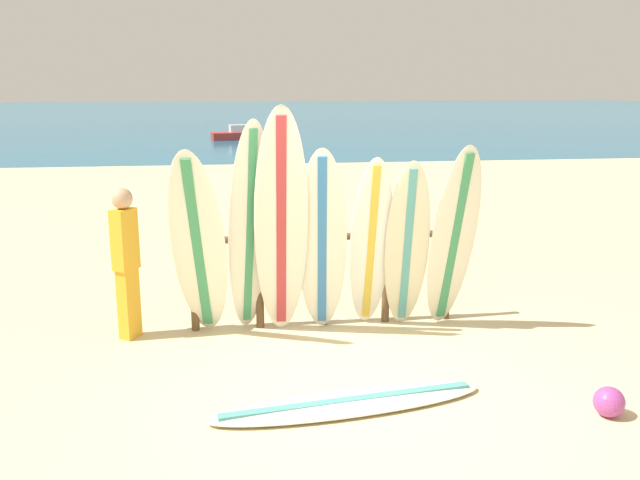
% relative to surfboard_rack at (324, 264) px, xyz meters
% --- Properties ---
extents(ground_plane, '(120.00, 120.00, 0.00)m').
position_rel_surfboard_rack_xyz_m(ground_plane, '(0.02, -2.01, -0.72)').
color(ground_plane, beige).
extents(ocean_water, '(120.00, 80.00, 0.01)m').
position_rel_surfboard_rack_xyz_m(ocean_water, '(0.02, 55.99, -0.71)').
color(ocean_water, '#196B93').
rests_on(ocean_water, ground).
extents(surfboard_rack, '(3.01, 0.09, 1.18)m').
position_rel_surfboard_rack_xyz_m(surfboard_rack, '(0.00, 0.00, 0.00)').
color(surfboard_rack, brown).
rests_on(surfboard_rack, ground).
extents(surfboard_leaning_far_left, '(0.72, 0.97, 2.12)m').
position_rel_surfboard_rack_xyz_m(surfboard_leaning_far_left, '(-1.37, -0.38, 0.34)').
color(surfboard_leaning_far_left, white).
rests_on(surfboard_leaning_far_left, ground).
extents(surfboard_leaning_left, '(0.57, 0.79, 2.39)m').
position_rel_surfboard_rack_xyz_m(surfboard_leaning_left, '(-0.83, -0.26, 0.48)').
color(surfboard_leaning_left, white).
rests_on(surfboard_leaning_left, ground).
extents(surfboard_leaning_center_left, '(0.59, 0.74, 2.53)m').
position_rel_surfboard_rack_xyz_m(surfboard_leaning_center_left, '(-0.51, -0.39, 0.55)').
color(surfboard_leaning_center_left, white).
rests_on(surfboard_leaning_center_left, ground).
extents(surfboard_leaning_center, '(0.60, 0.63, 2.09)m').
position_rel_surfboard_rack_xyz_m(surfboard_leaning_center, '(-0.06, -0.31, 0.33)').
color(surfboard_leaning_center, white).
rests_on(surfboard_leaning_center, ground).
extents(surfboard_leaning_center_right, '(0.48, 0.64, 1.99)m').
position_rel_surfboard_rack_xyz_m(surfboard_leaning_center_right, '(0.49, -0.26, 0.28)').
color(surfboard_leaning_center_right, white).
rests_on(surfboard_leaning_center_right, ground).
extents(surfboard_leaning_right, '(0.54, 0.63, 1.95)m').
position_rel_surfboard_rack_xyz_m(surfboard_leaning_right, '(0.87, -0.33, 0.26)').
color(surfboard_leaning_right, beige).
rests_on(surfboard_leaning_right, ground).
extents(surfboard_leaning_far_right, '(0.64, 0.69, 2.11)m').
position_rel_surfboard_rack_xyz_m(surfboard_leaning_far_right, '(1.39, -0.36, 0.34)').
color(surfboard_leaning_far_right, silver).
rests_on(surfboard_leaning_far_right, ground).
extents(surfboard_lying_on_sand, '(2.49, 0.86, 0.08)m').
position_rel_surfboard_rack_xyz_m(surfboard_lying_on_sand, '(-0.07, -2.07, -0.68)').
color(surfboard_lying_on_sand, beige).
rests_on(surfboard_lying_on_sand, ground).
extents(beachgoer_standing, '(0.29, 0.31, 1.65)m').
position_rel_surfboard_rack_xyz_m(beachgoer_standing, '(-2.15, -0.13, 0.19)').
color(beachgoer_standing, gold).
rests_on(beachgoer_standing, ground).
extents(small_boat_offshore, '(2.87, 1.46, 0.71)m').
position_rel_surfboard_rack_xyz_m(small_boat_offshore, '(-0.42, 26.48, -0.46)').
color(small_boat_offshore, '#B22D28').
rests_on(small_boat_offshore, ocean_water).
extents(beach_ball, '(0.26, 0.26, 0.26)m').
position_rel_surfboard_rack_xyz_m(beach_ball, '(2.05, -2.52, -0.59)').
color(beach_ball, '#A53F8C').
rests_on(beach_ball, ground).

